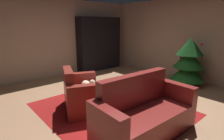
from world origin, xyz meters
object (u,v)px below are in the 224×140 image
(bookshelf_unit, at_px, (102,44))
(armchair_red, at_px, (82,95))
(decorated_tree, at_px, (189,61))
(couch_red, at_px, (144,115))
(book_stack_on_table, at_px, (111,86))
(coffee_table, at_px, (108,90))
(bottle_on_table, at_px, (118,83))

(bookshelf_unit, xyz_separation_m, armchair_red, (2.50, -2.53, -0.67))
(armchair_red, relative_size, decorated_tree, 0.90)
(couch_red, relative_size, decorated_tree, 1.30)
(couch_red, relative_size, book_stack_on_table, 8.06)
(coffee_table, relative_size, decorated_tree, 0.54)
(decorated_tree, bearing_deg, armchair_red, -102.38)
(bookshelf_unit, relative_size, coffee_table, 2.68)
(couch_red, height_order, bottle_on_table, couch_red)
(armchair_red, height_order, decorated_tree, decorated_tree)
(bookshelf_unit, height_order, book_stack_on_table, bookshelf_unit)
(couch_red, xyz_separation_m, book_stack_on_table, (-0.98, 0.15, 0.20))
(coffee_table, height_order, decorated_tree, decorated_tree)
(couch_red, height_order, decorated_tree, decorated_tree)
(book_stack_on_table, xyz_separation_m, bottle_on_table, (0.03, 0.15, 0.04))
(coffee_table, height_order, book_stack_on_table, book_stack_on_table)
(bottle_on_table, xyz_separation_m, decorated_tree, (0.23, 2.57, 0.15))
(bottle_on_table, height_order, decorated_tree, decorated_tree)
(couch_red, distance_m, coffee_table, 1.05)
(armchair_red, bearing_deg, decorated_tree, 77.62)
(book_stack_on_table, height_order, decorated_tree, decorated_tree)
(armchair_red, xyz_separation_m, decorated_tree, (0.69, 3.16, 0.40))
(armchair_red, distance_m, couch_red, 1.44)
(book_stack_on_table, bearing_deg, armchair_red, -133.99)
(couch_red, bearing_deg, bottle_on_table, 162.33)
(armchair_red, relative_size, book_stack_on_table, 5.58)
(couch_red, relative_size, coffee_table, 2.40)
(armchair_red, height_order, coffee_table, armchair_red)
(decorated_tree, bearing_deg, book_stack_on_table, -95.57)
(bookshelf_unit, bearing_deg, decorated_tree, 11.23)
(bookshelf_unit, relative_size, armchair_red, 1.61)
(decorated_tree, bearing_deg, bookshelf_unit, -168.77)
(bottle_on_table, bearing_deg, armchair_red, -127.98)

